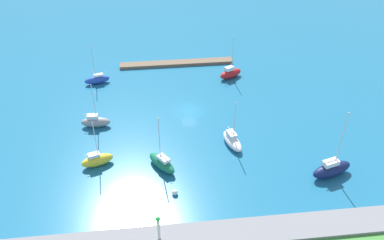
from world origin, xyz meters
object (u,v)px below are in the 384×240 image
object	(u,v)px
sailboat_green_inner_mooring	(162,163)
sailboat_gray_off_beacon	(95,122)
sailboat_red_along_channel	(230,73)
pier_dock	(177,63)
sailboat_white_lone_north	(232,140)
sailboat_navy_far_south	(332,169)
harbor_beacon	(158,226)
mooring_buoy_white	(175,192)
sailboat_blue_near_pier	(97,79)
sailboat_yellow_far_north	(97,160)

from	to	relation	value
sailboat_green_inner_mooring	sailboat_gray_off_beacon	xyz separation A→B (m)	(10.60, -11.64, -0.02)
sailboat_gray_off_beacon	sailboat_red_along_channel	distance (m)	29.20
pier_dock	sailboat_red_along_channel	xyz separation A→B (m)	(-10.36, 6.89, 0.73)
sailboat_white_lone_north	sailboat_navy_far_south	bearing A→B (deg)	41.62
harbor_beacon	sailboat_gray_off_beacon	world-z (taller)	sailboat_gray_off_beacon
sailboat_green_inner_mooring	mooring_buoy_white	size ratio (longest dim) A/B	10.72
sailboat_red_along_channel	sailboat_white_lone_north	bearing A→B (deg)	-125.23
harbor_beacon	sailboat_blue_near_pier	world-z (taller)	sailboat_blue_near_pier
pier_dock	sailboat_yellow_far_north	xyz separation A→B (m)	(14.36, 30.58, 0.69)
sailboat_gray_off_beacon	mooring_buoy_white	xyz separation A→B (m)	(-12.05, 17.23, -0.57)
sailboat_blue_near_pier	sailboat_white_lone_north	bearing A→B (deg)	123.07
harbor_beacon	sailboat_gray_off_beacon	xyz separation A→B (m)	(9.58, -25.67, -2.72)
harbor_beacon	sailboat_white_lone_north	bearing A→B (deg)	-124.29
harbor_beacon	mooring_buoy_white	xyz separation A→B (m)	(-2.48, -8.43, -3.30)
pier_dock	sailboat_gray_off_beacon	size ratio (longest dim) A/B	2.92
harbor_beacon	sailboat_navy_far_south	xyz separation A→B (m)	(-25.30, -9.71, -2.48)
sailboat_white_lone_north	sailboat_gray_off_beacon	xyz separation A→B (m)	(21.97, -7.49, 0.10)
sailboat_white_lone_north	mooring_buoy_white	world-z (taller)	sailboat_white_lone_north
sailboat_navy_far_south	sailboat_green_inner_mooring	distance (m)	24.66
sailboat_white_lone_north	sailboat_green_inner_mooring	size ratio (longest dim) A/B	0.93
sailboat_green_inner_mooring	harbor_beacon	bearing A→B (deg)	140.65
pier_dock	sailboat_green_inner_mooring	bearing A→B (deg)	81.57
sailboat_gray_off_beacon	pier_dock	bearing A→B (deg)	57.12
pier_dock	sailboat_yellow_far_north	world-z (taller)	sailboat_yellow_far_north
pier_dock	mooring_buoy_white	distance (m)	38.04
sailboat_yellow_far_north	sailboat_red_along_channel	xyz separation A→B (m)	(-24.72, -23.70, 0.04)
sailboat_green_inner_mooring	sailboat_red_along_channel	bearing A→B (deg)	-65.98
sailboat_navy_far_south	sailboat_green_inner_mooring	xyz separation A→B (m)	(24.27, -4.32, -0.22)
harbor_beacon	sailboat_blue_near_pier	distance (m)	41.57
sailboat_white_lone_north	sailboat_gray_off_beacon	world-z (taller)	sailboat_white_lone_north
sailboat_gray_off_beacon	sailboat_blue_near_pier	world-z (taller)	sailboat_gray_off_beacon
pier_dock	mooring_buoy_white	size ratio (longest dim) A/B	28.71
sailboat_white_lone_north	sailboat_yellow_far_north	distance (m)	21.09
sailboat_yellow_far_north	sailboat_blue_near_pier	xyz separation A→B (m)	(1.84, -24.41, -0.11)
sailboat_blue_near_pier	mooring_buoy_white	distance (m)	34.24
pier_dock	sailboat_green_inner_mooring	world-z (taller)	sailboat_green_inner_mooring
sailboat_yellow_far_north	sailboat_blue_near_pier	distance (m)	24.48
sailboat_green_inner_mooring	sailboat_gray_off_beacon	world-z (taller)	sailboat_green_inner_mooring
sailboat_green_inner_mooring	sailboat_blue_near_pier	bearing A→B (deg)	-11.58
sailboat_red_along_channel	pier_dock	bearing A→B (deg)	121.23
sailboat_gray_off_beacon	sailboat_navy_far_south	bearing A→B (deg)	-20.80
sailboat_navy_far_south	sailboat_yellow_far_north	distance (m)	34.38
sailboat_green_inner_mooring	sailboat_yellow_far_north	xyz separation A→B (m)	(9.57, -1.72, -0.00)
harbor_beacon	sailboat_gray_off_beacon	size ratio (longest dim) A/B	0.45
sailboat_white_lone_north	sailboat_red_along_channel	size ratio (longest dim) A/B	0.93
sailboat_red_along_channel	harbor_beacon	bearing A→B (deg)	-137.46
harbor_beacon	sailboat_navy_far_south	bearing A→B (deg)	-159.01
sailboat_yellow_far_north	sailboat_blue_near_pier	size ratio (longest dim) A/B	0.96
sailboat_navy_far_south	sailboat_gray_off_beacon	world-z (taller)	sailboat_navy_far_south
sailboat_navy_far_south	mooring_buoy_white	bearing A→B (deg)	167.32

